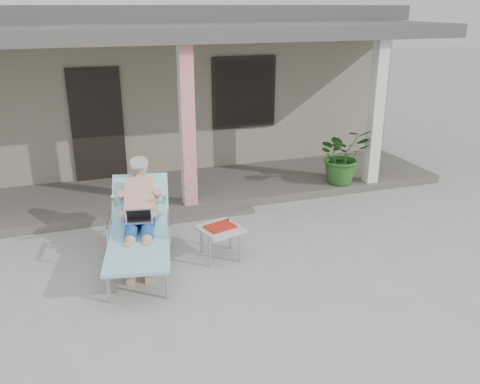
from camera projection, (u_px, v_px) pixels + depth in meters
name	position (u px, v px, depth m)	size (l,w,h in m)	color
ground	(228.00, 270.00, 6.75)	(60.00, 60.00, 0.00)	#9E9E99
house	(145.00, 79.00, 11.94)	(10.40, 5.40, 3.30)	gray
porch_deck	(180.00, 191.00, 9.39)	(10.00, 2.00, 0.15)	#605B56
porch_overhang	(173.00, 38.00, 8.40)	(10.00, 2.30, 2.85)	silver
porch_step	(195.00, 216.00, 8.38)	(2.00, 0.30, 0.07)	#605B56
lounger	(138.00, 204.00, 6.71)	(1.14, 2.15, 1.35)	#B7B7BC
side_table	(220.00, 231.00, 6.95)	(0.67, 0.67, 0.48)	#BABBB5
potted_palm	(343.00, 155.00, 9.43)	(0.95, 0.83, 1.06)	#26591E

